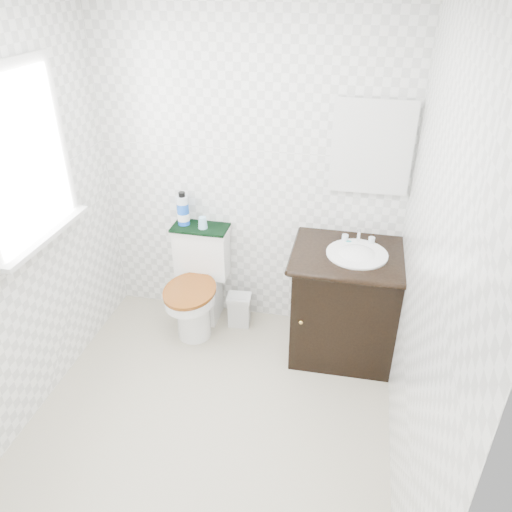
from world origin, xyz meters
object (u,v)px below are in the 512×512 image
at_px(trash_bin, 239,310).
at_px(mouthwash_bottle, 183,210).
at_px(toilet, 198,287).
at_px(cup, 203,223).
at_px(vanity, 347,300).

relative_size(trash_bin, mouthwash_bottle, 1.05).
height_order(toilet, cup, cup).
height_order(vanity, trash_bin, vanity).
distance_m(mouthwash_bottle, cup, 0.18).
bearing_deg(vanity, mouthwash_bottle, 170.73).
height_order(toilet, trash_bin, toilet).
relative_size(vanity, trash_bin, 3.47).
xyz_separation_m(toilet, vanity, (1.12, -0.07, 0.09)).
xyz_separation_m(toilet, trash_bin, (0.30, 0.06, -0.21)).
distance_m(toilet, trash_bin, 0.37).
relative_size(toilet, vanity, 0.85).
distance_m(trash_bin, mouthwash_bottle, 0.89).
xyz_separation_m(vanity, trash_bin, (-0.82, 0.12, -0.30)).
height_order(mouthwash_bottle, cup, mouthwash_bottle).
bearing_deg(trash_bin, cup, 169.81).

